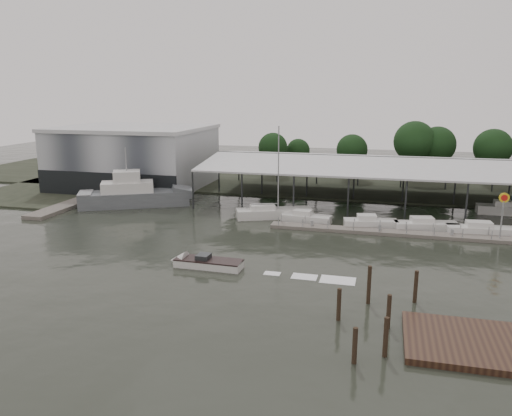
% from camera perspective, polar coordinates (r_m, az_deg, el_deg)
% --- Properties ---
extents(ground, '(200.00, 200.00, 0.00)m').
position_cam_1_polar(ground, '(52.97, -1.62, -4.77)').
color(ground, '#272B23').
rests_on(ground, ground).
extents(land_strip_far, '(140.00, 30.00, 0.30)m').
position_cam_1_polar(land_strip_far, '(92.91, 5.60, 3.05)').
color(land_strip_far, '#363C2D').
rests_on(land_strip_far, ground).
extents(land_strip_west, '(20.00, 40.00, 0.30)m').
position_cam_1_polar(land_strip_west, '(96.61, -19.79, 2.72)').
color(land_strip_west, '#363C2D').
rests_on(land_strip_west, ground).
extents(storage_warehouse, '(24.50, 20.50, 10.50)m').
position_cam_1_polar(storage_warehouse, '(89.61, -13.67, 5.73)').
color(storage_warehouse, '#ABB1B6').
rests_on(storage_warehouse, ground).
extents(covered_boat_shed, '(58.24, 24.00, 6.96)m').
position_cam_1_polar(covered_boat_shed, '(77.12, 16.64, 5.03)').
color(covered_boat_shed, silver).
rests_on(covered_boat_shed, ground).
extents(trawler_dock, '(3.00, 18.00, 0.50)m').
position_cam_1_polar(trawler_dock, '(78.07, -20.25, 0.47)').
color(trawler_dock, slate).
rests_on(trawler_dock, ground).
extents(floating_dock, '(28.00, 2.00, 1.40)m').
position_cam_1_polar(floating_dock, '(60.58, 14.88, -2.71)').
color(floating_dock, slate).
rests_on(floating_dock, ground).
extents(shell_fuel_sign, '(1.10, 0.18, 5.55)m').
position_cam_1_polar(shell_fuel_sign, '(61.06, 26.40, 0.07)').
color(shell_fuel_sign, gray).
rests_on(shell_fuel_sign, ground).
extents(grey_trawler, '(16.32, 11.11, 8.84)m').
position_cam_1_polar(grey_trawler, '(74.93, -13.63, 1.45)').
color(grey_trawler, slate).
rests_on(grey_trawler, ground).
extents(white_sailboat, '(10.22, 6.29, 12.25)m').
position_cam_1_polar(white_sailboat, '(66.05, 1.95, -0.56)').
color(white_sailboat, silver).
rests_on(white_sailboat, ground).
extents(speedboat_underway, '(18.17, 2.69, 2.00)m').
position_cam_1_polar(speedboat_underway, '(48.06, -6.11, -6.24)').
color(speedboat_underway, silver).
rests_on(speedboat_underway, ground).
extents(moored_cruiser_0, '(6.40, 2.81, 1.70)m').
position_cam_1_polar(moored_cruiser_0, '(63.68, 5.70, -1.17)').
color(moored_cruiser_0, silver).
rests_on(moored_cruiser_0, ground).
extents(moored_cruiser_1, '(6.74, 3.27, 1.70)m').
position_cam_1_polar(moored_cruiser_1, '(62.61, 12.90, -1.69)').
color(moored_cruiser_1, silver).
rests_on(moored_cruiser_1, ground).
extents(moored_cruiser_2, '(7.70, 3.74, 1.70)m').
position_cam_1_polar(moored_cruiser_2, '(63.28, 18.79, -1.92)').
color(moored_cruiser_2, silver).
rests_on(moored_cruiser_2, ground).
extents(moored_cruiser_3, '(8.13, 2.80, 1.70)m').
position_cam_1_polar(moored_cruiser_3, '(63.57, 24.44, -2.34)').
color(moored_cruiser_3, silver).
rests_on(moored_cruiser_3, ground).
extents(mooring_pilings, '(5.88, 10.78, 3.71)m').
position_cam_1_polar(mooring_pilings, '(37.15, 13.59, -11.52)').
color(mooring_pilings, '#37271B').
rests_on(mooring_pilings, ground).
extents(horizon_tree_line, '(69.15, 10.27, 11.14)m').
position_cam_1_polar(horizon_tree_line, '(97.06, 19.70, 6.42)').
color(horizon_tree_line, '#301F15').
rests_on(horizon_tree_line, ground).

